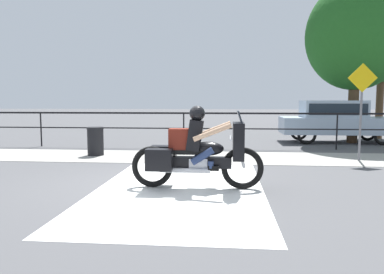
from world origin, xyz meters
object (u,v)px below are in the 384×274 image
at_px(parked_car, 336,119).
at_px(tree_behind_car, 383,28).
at_px(motorcycle, 197,152).
at_px(tree_behind_sign, 356,36).
at_px(street_sign, 362,99).
at_px(trash_bin, 96,141).

bearing_deg(parked_car, tree_behind_car, 39.90).
bearing_deg(parked_car, motorcycle, -118.84).
relative_size(motorcycle, tree_behind_car, 0.36).
bearing_deg(tree_behind_sign, parked_car, -179.78).
relative_size(motorcycle, street_sign, 0.95).
xyz_separation_m(parked_car, trash_bin, (-8.10, -4.15, -0.50)).
xyz_separation_m(motorcycle, parked_car, (4.79, 8.00, 0.23)).
bearing_deg(tree_behind_sign, street_sign, -105.68).
relative_size(street_sign, tree_behind_sign, 0.43).
distance_m(motorcycle, tree_behind_car, 12.67).
xyz_separation_m(trash_bin, tree_behind_sign, (8.71, 4.15, 3.62)).
bearing_deg(motorcycle, tree_behind_car, 51.96).
xyz_separation_m(trash_bin, street_sign, (7.46, -0.29, 1.23)).
bearing_deg(street_sign, tree_behind_sign, 74.32).
height_order(street_sign, tree_behind_sign, tree_behind_sign).
relative_size(motorcycle, tree_behind_sign, 0.40).
relative_size(motorcycle, trash_bin, 2.92).
distance_m(motorcycle, parked_car, 9.33).
bearing_deg(trash_bin, motorcycle, -49.32).
height_order(trash_bin, street_sign, street_sign).
bearing_deg(trash_bin, tree_behind_car, 29.68).
distance_m(trash_bin, tree_behind_sign, 10.30).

